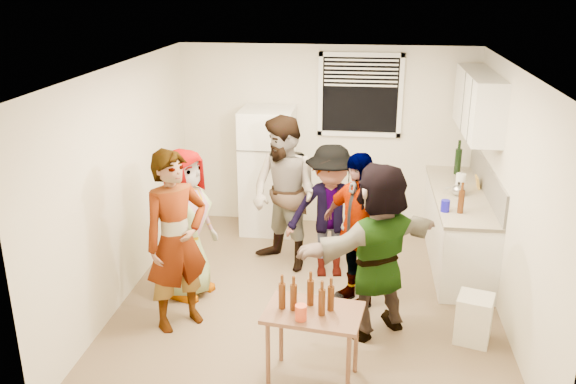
# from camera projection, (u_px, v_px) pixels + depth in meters

# --- Properties ---
(room) EXTENTS (4.00, 4.50, 2.50)m
(room) POSITION_uv_depth(u_px,v_px,m) (309.00, 298.00, 6.70)
(room) COLOR silver
(room) RESTS_ON ground
(window) EXTENTS (1.12, 0.10, 1.06)m
(window) POSITION_uv_depth(u_px,v_px,m) (360.00, 95.00, 8.09)
(window) COLOR white
(window) RESTS_ON room
(refrigerator) EXTENTS (0.70, 0.70, 1.70)m
(refrigerator) POSITION_uv_depth(u_px,v_px,m) (268.00, 171.00, 8.26)
(refrigerator) COLOR white
(refrigerator) RESTS_ON ground
(counter_lower) EXTENTS (0.60, 2.20, 0.86)m
(counter_lower) POSITION_uv_depth(u_px,v_px,m) (457.00, 229.00, 7.42)
(counter_lower) COLOR white
(counter_lower) RESTS_ON ground
(countertop) EXTENTS (0.64, 2.22, 0.04)m
(countertop) POSITION_uv_depth(u_px,v_px,m) (461.00, 194.00, 7.28)
(countertop) COLOR #B8AA93
(countertop) RESTS_ON counter_lower
(backsplash) EXTENTS (0.03, 2.20, 0.36)m
(backsplash) POSITION_uv_depth(u_px,v_px,m) (487.00, 179.00, 7.17)
(backsplash) COLOR #A29E96
(backsplash) RESTS_ON countertop
(upper_cabinets) EXTENTS (0.34, 1.60, 0.70)m
(upper_cabinets) POSITION_uv_depth(u_px,v_px,m) (478.00, 103.00, 7.09)
(upper_cabinets) COLOR white
(upper_cabinets) RESTS_ON room
(kettle) EXTENTS (0.22, 0.19, 0.18)m
(kettle) POSITION_uv_depth(u_px,v_px,m) (458.00, 195.00, 7.18)
(kettle) COLOR silver
(kettle) RESTS_ON countertop
(paper_towel) EXTENTS (0.11, 0.11, 0.24)m
(paper_towel) POSITION_uv_depth(u_px,v_px,m) (459.00, 193.00, 7.25)
(paper_towel) COLOR white
(paper_towel) RESTS_ON countertop
(wine_bottle) EXTENTS (0.08, 0.08, 0.33)m
(wine_bottle) POSITION_uv_depth(u_px,v_px,m) (457.00, 174.00, 7.97)
(wine_bottle) COLOR black
(wine_bottle) RESTS_ON countertop
(beer_bottle_counter) EXTENTS (0.07, 0.07, 0.26)m
(beer_bottle_counter) POSITION_uv_depth(u_px,v_px,m) (460.00, 213.00, 6.65)
(beer_bottle_counter) COLOR #47230C
(beer_bottle_counter) RESTS_ON countertop
(blue_cup) EXTENTS (0.10, 0.10, 0.13)m
(blue_cup) POSITION_uv_depth(u_px,v_px,m) (445.00, 211.00, 6.69)
(blue_cup) COLOR #1410AE
(blue_cup) RESTS_ON countertop
(picture_frame) EXTENTS (0.02, 0.18, 0.15)m
(picture_frame) POSITION_uv_depth(u_px,v_px,m) (477.00, 182.00, 7.41)
(picture_frame) COLOR gold
(picture_frame) RESTS_ON countertop
(trash_bin) EXTENTS (0.40, 0.40, 0.47)m
(trash_bin) POSITION_uv_depth(u_px,v_px,m) (474.00, 317.00, 5.84)
(trash_bin) COLOR silver
(trash_bin) RESTS_ON ground
(serving_table) EXTENTS (0.87, 0.64, 0.68)m
(serving_table) POSITION_uv_depth(u_px,v_px,m) (312.00, 379.00, 5.34)
(serving_table) COLOR brown
(serving_table) RESTS_ON ground
(beer_bottle_table) EXTENTS (0.06, 0.06, 0.22)m
(beer_bottle_table) POSITION_uv_depth(u_px,v_px,m) (330.00, 310.00, 5.13)
(beer_bottle_table) COLOR #47230C
(beer_bottle_table) RESTS_ON serving_table
(red_cup) EXTENTS (0.10, 0.10, 0.13)m
(red_cup) POSITION_uv_depth(u_px,v_px,m) (301.00, 319.00, 4.98)
(red_cup) COLOR #CC4320
(red_cup) RESTS_ON serving_table
(guest_grey) EXTENTS (1.85, 1.38, 0.53)m
(guest_grey) POSITION_uv_depth(u_px,v_px,m) (190.00, 293.00, 6.81)
(guest_grey) COLOR gray
(guest_grey) RESTS_ON ground
(guest_stripe) EXTENTS (1.76, 1.76, 0.44)m
(guest_stripe) POSITION_uv_depth(u_px,v_px,m) (182.00, 323.00, 6.21)
(guest_stripe) COLOR #141933
(guest_stripe) RESTS_ON ground
(guest_back_left) EXTENTS (1.82, 2.02, 0.70)m
(guest_back_left) POSITION_uv_depth(u_px,v_px,m) (285.00, 265.00, 7.46)
(guest_back_left) COLOR #4E2F21
(guest_back_left) RESTS_ON ground
(guest_back_right) EXTENTS (1.23, 1.71, 0.59)m
(guest_back_right) POSITION_uv_depth(u_px,v_px,m) (329.00, 273.00, 7.25)
(guest_back_right) COLOR #404145
(guest_back_right) RESTS_ON ground
(guest_black) EXTENTS (1.89, 1.90, 0.41)m
(guest_black) POSITION_uv_depth(u_px,v_px,m) (355.00, 302.00, 6.61)
(guest_black) COLOR black
(guest_black) RESTS_ON ground
(guest_orange) EXTENTS (2.34, 2.37, 0.51)m
(guest_orange) POSITION_uv_depth(u_px,v_px,m) (374.00, 329.00, 6.10)
(guest_orange) COLOR #E87B5B
(guest_orange) RESTS_ON ground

